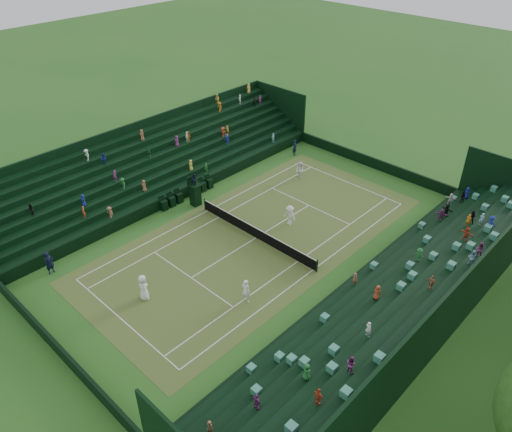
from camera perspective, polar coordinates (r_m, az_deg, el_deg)
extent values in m
plane|color=#26611E|center=(37.80, 0.00, -2.53)|extent=(160.00, 160.00, 0.00)
cube|color=#386F25|center=(37.80, 0.00, -2.52)|extent=(12.97, 26.77, 0.01)
cube|color=black|center=(48.61, 13.10, 6.01)|extent=(17.17, 0.20, 1.00)
cube|color=black|center=(30.91, -21.45, -14.21)|extent=(17.17, 0.20, 1.00)
cube|color=black|center=(33.48, 10.67, -7.68)|extent=(0.20, 31.77, 1.00)
cube|color=black|center=(42.86, -8.25, 2.64)|extent=(0.20, 31.77, 1.00)
cube|color=black|center=(33.29, 11.38, -8.06)|extent=(0.80, 32.00, 1.00)
cube|color=black|center=(32.86, 12.59, -8.37)|extent=(0.80, 32.00, 1.45)
cube|color=black|center=(32.45, 13.83, -8.68)|extent=(0.80, 32.00, 1.90)
cube|color=black|center=(32.05, 15.10, -9.00)|extent=(0.80, 32.00, 2.35)
cube|color=black|center=(31.67, 16.40, -9.32)|extent=(0.80, 32.00, 2.80)
cube|color=black|center=(31.30, 17.74, -9.65)|extent=(0.80, 32.00, 3.25)
cube|color=black|center=(30.96, 19.11, -9.98)|extent=(0.80, 32.00, 3.70)
cube|color=black|center=(30.63, 20.52, -10.30)|extent=(0.80, 32.00, 4.15)
cube|color=black|center=(30.28, 21.50, -10.19)|extent=(0.20, 32.00, 4.90)
cube|color=black|center=(43.21, -8.67, 2.87)|extent=(0.80, 32.00, 1.00)
cube|color=black|center=(43.66, -9.36, 3.49)|extent=(0.80, 32.00, 1.45)
cube|color=black|center=(44.12, -10.03, 4.09)|extent=(0.80, 32.00, 1.90)
cube|color=black|center=(44.59, -10.69, 4.68)|extent=(0.80, 32.00, 2.35)
cube|color=black|center=(45.07, -11.34, 5.26)|extent=(0.80, 32.00, 2.80)
cube|color=black|center=(45.56, -11.97, 5.82)|extent=(0.80, 32.00, 3.25)
cube|color=black|center=(46.06, -12.60, 6.37)|extent=(0.80, 32.00, 3.70)
cube|color=black|center=(46.57, -13.21, 6.91)|extent=(0.80, 32.00, 4.15)
cube|color=black|center=(46.80, -13.62, 7.50)|extent=(0.20, 32.00, 4.90)
cylinder|color=black|center=(41.03, -5.86, 1.36)|extent=(0.10, 0.10, 1.06)
cylinder|color=black|center=(34.57, 7.00, -5.69)|extent=(0.10, 0.10, 1.06)
cube|color=black|center=(37.53, 0.00, -1.96)|extent=(11.57, 0.02, 0.86)
cube|color=white|center=(37.26, 0.00, -1.37)|extent=(11.57, 0.04, 0.07)
cube|color=black|center=(41.59, -6.95, 2.38)|extent=(0.71, 0.71, 1.83)
cube|color=black|center=(41.10, -7.04, 3.53)|extent=(0.91, 0.91, 0.10)
cube|color=black|center=(41.17, -7.40, 4.12)|extent=(0.08, 0.91, 0.71)
imported|color=black|center=(40.85, -7.09, 4.16)|extent=(0.48, 0.54, 0.94)
cube|color=black|center=(41.56, -10.50, 1.22)|extent=(0.53, 0.53, 0.85)
cube|color=black|center=(41.47, -10.80, 1.98)|extent=(0.06, 0.53, 0.53)
cube|color=black|center=(41.95, -9.64, 1.64)|extent=(0.53, 0.53, 0.85)
cube|color=black|center=(41.86, -9.93, 2.40)|extent=(0.06, 0.53, 0.53)
cube|color=black|center=(42.35, -8.79, 2.06)|extent=(0.53, 0.53, 0.85)
cube|color=black|center=(42.26, -9.08, 2.81)|extent=(0.06, 0.53, 0.53)
cube|color=black|center=(43.29, -6.95, 2.97)|extent=(0.53, 0.53, 0.85)
cube|color=black|center=(43.20, -7.22, 3.70)|extent=(0.06, 0.53, 0.53)
cube|color=black|center=(43.72, -6.15, 3.36)|extent=(0.53, 0.53, 0.85)
cube|color=black|center=(43.64, -6.42, 4.08)|extent=(0.06, 0.53, 0.53)
cube|color=black|center=(44.16, -5.37, 3.74)|extent=(0.53, 0.53, 0.85)
cube|color=black|center=(44.08, -5.64, 4.46)|extent=(0.06, 0.53, 0.53)
imported|color=white|center=(32.84, -12.76, -7.96)|extent=(1.03, 0.82, 1.85)
imported|color=white|center=(31.91, -1.16, -8.52)|extent=(0.70, 0.53, 1.74)
imported|color=white|center=(45.44, 5.04, 5.22)|extent=(0.86, 0.71, 1.63)
imported|color=white|center=(38.95, 3.87, 0.10)|extent=(1.12, 0.68, 1.69)
imported|color=black|center=(49.66, 4.46, 7.81)|extent=(0.51, 0.66, 1.61)
imported|color=black|center=(36.84, -22.54, -4.96)|extent=(0.49, 0.68, 1.73)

